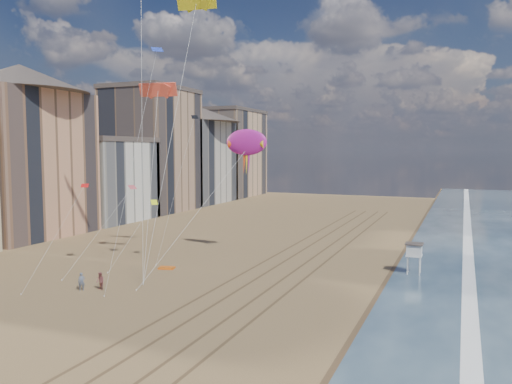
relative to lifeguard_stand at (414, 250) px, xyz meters
The scene contains 11 objects.
ground 36.66m from the lifeguard_stand, 118.18° to the right, with size 260.00×260.00×0.00m, color brown.
wet_sand 8.44m from the lifeguard_stand, 77.39° to the left, with size 260.00×260.00×0.00m, color #42301E.
foam 10.17m from the lifeguard_stand, 52.64° to the left, with size 260.00×260.00×0.00m, color white.
tracks 15.13m from the lifeguard_stand, behind, with size 7.68×120.00×0.01m.
buildings 72.09m from the lifeguard_stand, 152.09° to the left, with size 34.72×131.35×29.00m.
lifeguard_stand is the anchor object (origin of this frame).
grounded_kite 29.51m from the lifeguard_stand, 162.08° to the right, with size 1.88×1.20×0.21m, color #D85A12.
show_kite 25.18m from the lifeguard_stand, behind, with size 5.13×10.29×24.40m.
kite_flyer_a 37.04m from the lifeguard_stand, 146.43° to the right, with size 0.68×0.45×1.86m, color slate.
kite_flyer_b 35.18m from the lifeguard_stand, 146.24° to the right, with size 0.90×0.70×1.85m, color brown.
small_kites 35.03m from the lifeguard_stand, 166.82° to the right, with size 11.76×17.06×18.61m.
Camera 1 is at (22.34, -27.60, 14.43)m, focal length 35.00 mm.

